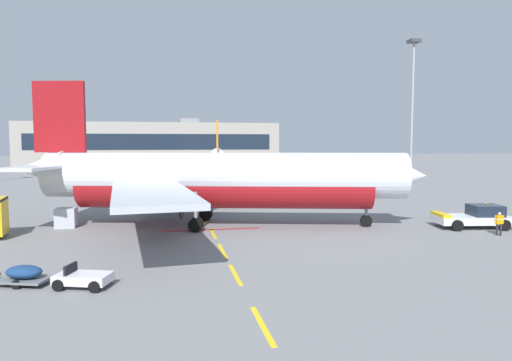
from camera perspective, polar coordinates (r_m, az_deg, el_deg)
ground at (r=60.69m, az=13.73°, el=-2.04°), size 400.00×400.00×0.00m
apron_paint_markings at (r=51.52m, az=-7.21°, el=-3.13°), size 8.00×93.06×0.01m
airliner_foreground at (r=38.68m, az=-4.82°, el=0.15°), size 34.47×33.62×12.20m
pushback_tug at (r=42.10m, az=25.61°, el=-4.10°), size 6.38×3.93×2.08m
airliner_mid_left at (r=100.58m, az=-4.82°, el=2.80°), size 31.48×31.86×11.16m
baggage_train at (r=25.80m, az=-26.84°, el=-10.41°), size 8.62×4.16×1.14m
ground_crew_worker at (r=39.40m, az=28.03°, el=-4.59°), size 0.70×0.33×1.78m
uld_cargo_container at (r=41.32m, az=-22.58°, el=-4.30°), size 1.62×1.56×1.60m
apron_light_mast_far at (r=80.24m, az=18.93°, el=10.06°), size 1.80×1.80×23.66m
terminal_satellite at (r=151.35m, az=-12.73°, el=4.48°), size 78.76×20.23×14.75m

